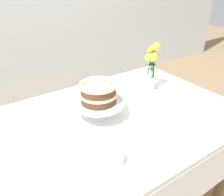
% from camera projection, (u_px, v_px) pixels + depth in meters
% --- Properties ---
extents(dining_table, '(1.40, 1.00, 0.74)m').
position_uv_depth(dining_table, '(122.00, 130.00, 1.41)').
color(dining_table, white).
rests_on(dining_table, ground).
extents(linen_napkin, '(0.38, 0.38, 0.00)m').
position_uv_depth(linen_napkin, '(99.00, 117.00, 1.37)').
color(linen_napkin, white).
rests_on(linen_napkin, dining_table).
extents(cake_stand, '(0.29, 0.29, 0.10)m').
position_uv_depth(cake_stand, '(99.00, 104.00, 1.33)').
color(cake_stand, silver).
rests_on(cake_stand, linen_napkin).
extents(layer_cake, '(0.20, 0.20, 0.12)m').
position_uv_depth(layer_cake, '(98.00, 93.00, 1.30)').
color(layer_cake, brown).
rests_on(layer_cake, cake_stand).
extents(flower_vase, '(0.11, 0.10, 0.33)m').
position_uv_depth(flower_vase, '(152.00, 67.00, 1.61)').
color(flower_vase, silver).
rests_on(flower_vase, dining_table).
extents(teacup, '(0.12, 0.12, 0.07)m').
position_uv_depth(teacup, '(116.00, 160.00, 1.03)').
color(teacup, white).
rests_on(teacup, dining_table).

